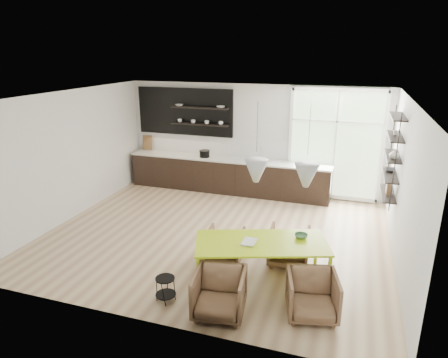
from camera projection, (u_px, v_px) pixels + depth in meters
The scene contains 11 objects.
room at pixel (257, 158), 8.84m from camera, with size 7.02×6.01×2.91m.
kitchen_run at pixel (225, 170), 10.92m from camera, with size 5.54×0.69×2.75m.
right_shelving at pixel (393, 159), 8.02m from camera, with size 0.26×1.22×1.90m.
dining_table at pixel (261, 245), 6.48m from camera, with size 2.32×1.60×0.78m.
armchair_back_left at pixel (225, 245), 7.36m from camera, with size 0.65×0.67×0.61m, color brown.
armchair_back_right at pixel (289, 246), 7.27m from camera, with size 0.71×0.73×0.67m, color brown.
armchair_front_left at pixel (219, 293), 5.84m from camera, with size 0.74×0.76×0.69m, color brown.
armchair_front_right at pixel (312, 295), 5.81m from camera, with size 0.71×0.74×0.67m, color brown.
wire_stool at pixel (165, 286), 6.17m from camera, with size 0.32×0.32×0.40m.
table_book at pixel (243, 241), 6.47m from camera, with size 0.22×0.30×0.03m, color white.
table_bowl at pixel (301, 236), 6.59m from camera, with size 0.21×0.21×0.07m, color #45724C.
Camera 1 is at (2.56, -7.26, 3.75)m, focal length 32.00 mm.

